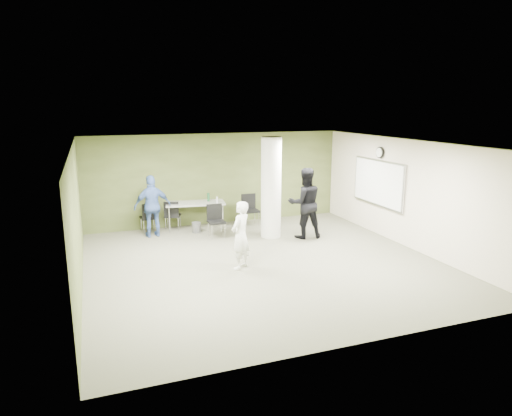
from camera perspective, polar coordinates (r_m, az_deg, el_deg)
name	(u,v)px	position (r m, az deg, el deg)	size (l,w,h in m)	color
floor	(263,263)	(10.84, 0.88, -6.88)	(8.00, 8.00, 0.00)	#595846
ceiling	(263,144)	(10.24, 0.93, 8.03)	(8.00, 8.00, 0.00)	white
wall_back	(217,179)	(14.19, -4.88, 3.64)	(8.00, 0.02, 2.80)	#424E24
wall_left	(77,220)	(9.80, -21.51, -1.40)	(0.02, 8.00, 2.80)	#424E24
wall_right_cream	(407,194)	(12.43, 18.41, 1.71)	(0.02, 8.00, 2.80)	beige
column	(271,188)	(12.64, 1.90, 2.54)	(0.56, 0.56, 2.80)	silver
whiteboard	(378,183)	(13.31, 15.00, 3.07)	(0.05, 2.30, 1.30)	silver
wall_clock	(380,153)	(13.20, 15.22, 6.71)	(0.06, 0.32, 0.32)	black
folding_table	(196,204)	(13.62, -7.54, 0.49)	(1.82, 1.00, 1.07)	gray
wastebasket	(196,227)	(13.42, -7.45, -2.42)	(0.26, 0.26, 0.30)	#4C4C4C
chair_back_left	(149,215)	(13.55, -13.23, -0.90)	(0.48, 0.48, 0.89)	black
chair_back_right	(172,213)	(13.64, -10.44, -0.66)	(0.57, 0.57, 0.90)	black
chair_table_left	(216,218)	(12.85, -5.07, -1.27)	(0.46, 0.46, 0.92)	black
chair_table_right	(250,207)	(14.04, -0.79, 0.10)	(0.49, 0.49, 0.96)	black
woman_white	(241,235)	(10.27, -1.95, -3.44)	(0.57, 0.37, 1.56)	white
man_black	(305,203)	(12.69, 6.14, 0.61)	(0.96, 0.75, 1.97)	black
man_blue	(153,206)	(13.07, -12.81, 0.22)	(1.02, 0.43, 1.75)	#3E5A9B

